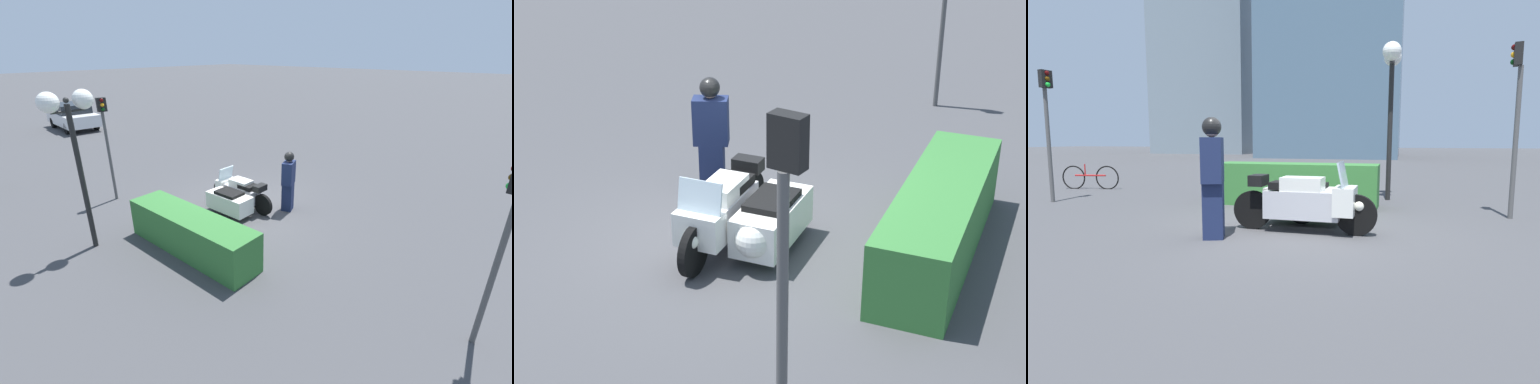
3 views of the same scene
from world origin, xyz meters
TOP-DOWN VIEW (x-y plane):
  - ground_plane at (0.00, 0.00)m, footprint 160.00×160.00m
  - police_motorcycle at (0.25, 0.26)m, footprint 2.37×1.23m
  - officer_rider at (-0.99, -0.83)m, footprint 0.45×0.57m
  - hedge_bush_curbside at (-0.59, 2.55)m, footprint 3.71×0.92m
  - traffic_light_near at (3.72, 2.16)m, footprint 0.22×0.28m
  - traffic_light_far at (-6.33, 1.32)m, footprint 0.22×0.28m

SIDE VIEW (x-z plane):
  - ground_plane at x=0.00m, z-range 0.00..0.00m
  - police_motorcycle at x=0.25m, z-range -0.11..1.04m
  - hedge_bush_curbside at x=-0.59m, z-range 0.00..0.96m
  - officer_rider at x=-0.99m, z-range 0.05..1.88m
  - traffic_light_far at x=-6.33m, z-range 0.51..3.61m
  - traffic_light_near at x=3.72m, z-range 0.52..3.76m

